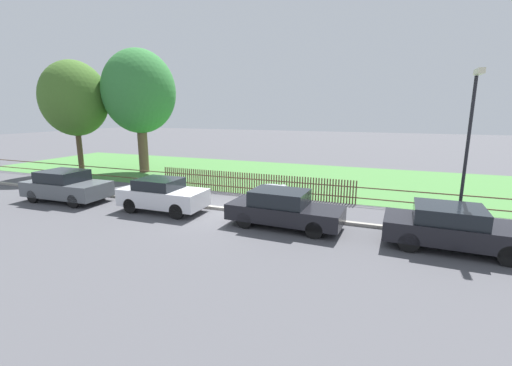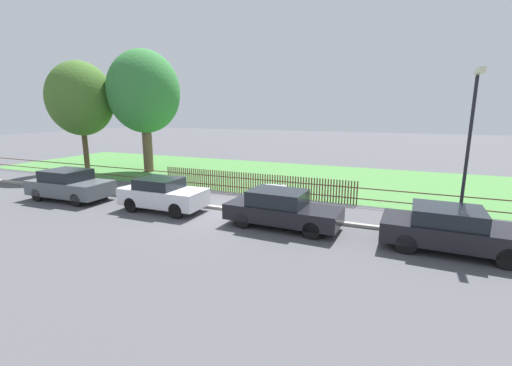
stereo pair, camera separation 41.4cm
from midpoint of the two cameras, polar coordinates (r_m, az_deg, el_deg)
name	(u,v)px [view 1 (the left image)]	position (r m, az deg, el deg)	size (l,w,h in m)	color
ground_plane	(223,211)	(15.02, -6.30, -4.61)	(120.00, 120.00, 0.00)	#4C4C51
kerb_stone	(224,209)	(15.09, -6.13, -4.29)	(43.61, 0.20, 0.12)	#9E998E
grass_strip	(282,176)	(22.83, 3.86, 1.18)	(43.61, 11.01, 0.01)	#477F3D
park_fence	(251,184)	(17.66, -1.55, -0.13)	(43.61, 0.05, 1.13)	brown
parked_car_silver_hatchback	(66,186)	(18.82, -29.64, -0.41)	(4.12, 1.92, 1.47)	#51565B
parked_car_black_saloon	(162,195)	(15.27, -16.08, -1.88)	(3.72, 1.67, 1.42)	silver
parked_car_navy_estate	(283,209)	(12.77, 3.64, -4.29)	(4.30, 1.80, 1.39)	black
parked_car_red_compact	(453,227)	(12.30, 29.15, -6.45)	(4.20, 1.96, 1.36)	black
covered_motorcycle	(274,192)	(15.61, 2.27, -1.57)	(2.01, 0.72, 1.00)	black
tree_nearest_kerb	(74,99)	(26.55, -28.42, 12.25)	(4.31, 4.31, 7.54)	brown
tree_behind_motorcycle	(139,92)	(25.27, -19.34, 14.09)	(4.86, 4.86, 8.33)	brown
street_lamp	(470,133)	(13.59, 31.32, 7.10)	(0.20, 0.79, 5.58)	black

